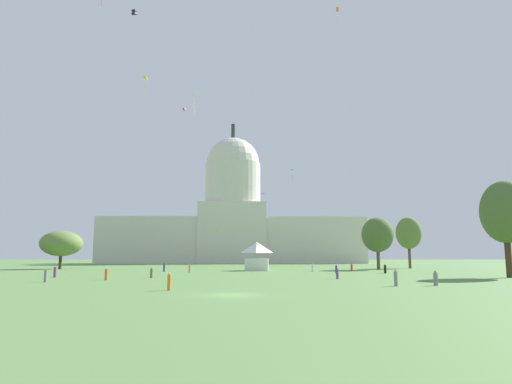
% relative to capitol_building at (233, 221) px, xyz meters
% --- Properties ---
extents(ground_plane, '(800.00, 800.00, 0.00)m').
position_rel_capitol_building_xyz_m(ground_plane, '(3.90, -164.20, -18.63)').
color(ground_plane, '#567F42').
extents(capitol_building, '(114.84, 24.71, 63.12)m').
position_rel_capitol_building_xyz_m(capitol_building, '(0.00, 0.00, 0.00)').
color(capitol_building, beige).
rests_on(capitol_building, ground_plane).
extents(event_tent, '(5.70, 6.41, 6.28)m').
position_rel_capitol_building_xyz_m(event_tent, '(7.88, -100.63, -15.43)').
color(event_tent, white).
rests_on(event_tent, ground_plane).
extents(tree_east_near, '(7.57, 8.60, 14.59)m').
position_rel_capitol_building_xyz_m(tree_east_near, '(44.49, -134.91, -8.85)').
color(tree_east_near, '#42301E').
rests_on(tree_east_near, ground_plane).
extents(tree_west_near, '(14.40, 14.39, 9.43)m').
position_rel_capitol_building_xyz_m(tree_west_near, '(-40.49, -87.25, -12.36)').
color(tree_west_near, '#42301E').
rests_on(tree_west_near, ground_plane).
extents(tree_east_far, '(8.82, 8.63, 13.43)m').
position_rel_capitol_building_xyz_m(tree_east_far, '(48.57, -83.01, -9.44)').
color(tree_east_far, brown).
rests_on(tree_east_far, ground_plane).
extents(tree_east_mid, '(7.75, 9.30, 12.27)m').
position_rel_capitol_building_xyz_m(tree_east_mid, '(36.51, -95.63, -10.48)').
color(tree_east_mid, brown).
rests_on(tree_east_mid, ground_plane).
extents(person_orange_edge_east, '(0.60, 0.60, 1.69)m').
position_rel_capitol_building_xyz_m(person_orange_edge_east, '(-13.27, -140.73, -17.86)').
color(person_orange_edge_east, orange).
rests_on(person_orange_edge_east, ground_plane).
extents(person_tan_back_center, '(0.45, 0.45, 1.65)m').
position_rel_capitol_building_xyz_m(person_tan_back_center, '(-5.60, -112.11, -17.88)').
color(person_tan_back_center, tan).
rests_on(person_tan_back_center, ground_plane).
extents(person_navy_lawn_far_left, '(0.50, 0.50, 1.63)m').
position_rel_capitol_building_xyz_m(person_navy_lawn_far_left, '(22.10, -117.54, -17.86)').
color(person_navy_lawn_far_left, navy).
rests_on(person_navy_lawn_far_left, ground_plane).
extents(person_black_front_right, '(0.65, 0.65, 1.71)m').
position_rel_capitol_building_xyz_m(person_black_front_right, '(31.27, -117.42, -17.85)').
color(person_black_front_right, black).
rests_on(person_black_front_right, ground_plane).
extents(person_purple_near_tree_east, '(0.45, 0.45, 1.77)m').
position_rel_capitol_building_xyz_m(person_purple_near_tree_east, '(-23.34, -132.51, -17.82)').
color(person_purple_near_tree_east, '#703D93').
rests_on(person_purple_near_tree_east, ground_plane).
extents(person_purple_front_center, '(0.49, 0.49, 1.49)m').
position_rel_capitol_building_xyz_m(person_purple_front_center, '(18.04, -138.19, -17.95)').
color(person_purple_front_center, '#703D93').
rests_on(person_purple_front_center, ground_plane).
extents(person_red_back_left, '(0.60, 0.60, 1.64)m').
position_rel_capitol_building_xyz_m(person_red_back_left, '(27.56, -106.64, -17.88)').
color(person_red_back_left, red).
rests_on(person_red_back_left, ground_plane).
extents(person_grey_deep_crowd, '(0.47, 0.47, 1.80)m').
position_rel_capitol_building_xyz_m(person_grey_deep_crowd, '(21.09, -153.73, -17.79)').
color(person_grey_deep_crowd, gray).
rests_on(person_grey_deep_crowd, ground_plane).
extents(person_olive_mid_right, '(0.49, 0.49, 1.49)m').
position_rel_capitol_building_xyz_m(person_olive_mid_right, '(-8.56, -134.52, -17.95)').
color(person_olive_mid_right, olive).
rests_on(person_olive_mid_right, ground_plane).
extents(person_orange_near_tree_west, '(0.38, 0.38, 1.64)m').
position_rel_capitol_building_xyz_m(person_orange_near_tree_west, '(-2.04, -159.02, -17.86)').
color(person_orange_near_tree_west, orange).
rests_on(person_orange_near_tree_west, ground_plane).
extents(person_navy_back_right, '(0.51, 0.51, 1.80)m').
position_rel_capitol_building_xyz_m(person_navy_back_right, '(-11.59, -106.25, -17.79)').
color(person_navy_back_right, navy).
rests_on(person_navy_back_right, ground_plane).
extents(person_grey_lawn_far_right, '(0.41, 0.41, 1.61)m').
position_rel_capitol_building_xyz_m(person_grey_lawn_far_right, '(-19.31, -145.23, -17.90)').
color(person_grey_lawn_far_right, gray).
rests_on(person_grey_lawn_far_right, ground_plane).
extents(person_grey_front_left, '(0.64, 0.64, 1.63)m').
position_rel_capitol_building_xyz_m(person_grey_front_left, '(25.72, -152.92, -17.89)').
color(person_grey_front_left, gray).
rests_on(person_grey_front_left, ground_plane).
extents(person_white_mid_center, '(0.66, 0.66, 1.70)m').
position_rel_capitol_building_xyz_m(person_white_mid_center, '(19.07, -108.70, -17.86)').
color(person_white_mid_center, silver).
rests_on(person_white_mid_center, ground_plane).
extents(kite_black_high, '(1.32, 1.35, 1.39)m').
position_rel_capitol_building_xyz_m(kite_black_high, '(-18.18, -112.42, 35.40)').
color(kite_black_high, black).
extents(kite_yellow_high, '(1.02, 1.75, 3.32)m').
position_rel_capitol_building_xyz_m(kite_yellow_high, '(-13.75, -122.56, 16.48)').
color(kite_yellow_high, yellow).
extents(kite_turquoise_mid, '(1.47, 1.46, 3.80)m').
position_rel_capitol_building_xyz_m(kite_turquoise_mid, '(22.18, -46.20, 14.09)').
color(kite_turquoise_mid, teal).
extents(kite_orange_high, '(0.51, 0.21, 3.38)m').
position_rel_capitol_building_xyz_m(kite_orange_high, '(23.49, -118.11, 32.87)').
color(kite_orange_high, orange).
extents(kite_magenta_high, '(1.12, 1.09, 0.94)m').
position_rel_capitol_building_xyz_m(kite_magenta_high, '(-18.42, -31.00, 41.29)').
color(kite_magenta_high, '#D1339E').
extents(kite_blue_mid, '(1.47, 1.00, 0.24)m').
position_rel_capitol_building_xyz_m(kite_blue_mid, '(12.24, -27.47, 8.03)').
color(kite_blue_mid, blue).
extents(kite_white_mid, '(0.93, 0.95, 4.28)m').
position_rel_capitol_building_xyz_m(kite_white_mid, '(-3.64, -127.96, 11.68)').
color(kite_white_mid, white).
extents(kite_gold_low, '(0.53, 0.36, 3.70)m').
position_rel_capitol_building_xyz_m(kite_gold_low, '(-4.58, -38.40, -6.56)').
color(kite_gold_low, gold).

